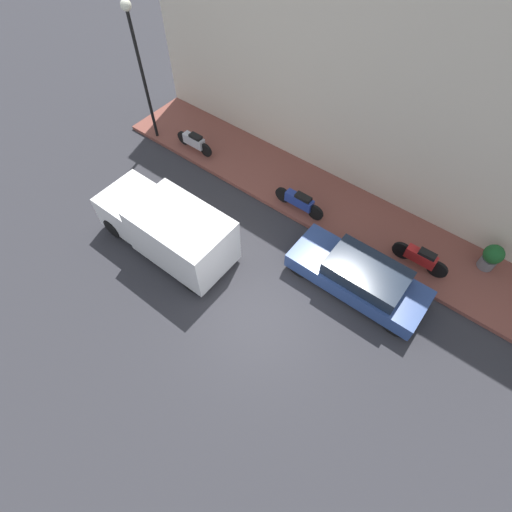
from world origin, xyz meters
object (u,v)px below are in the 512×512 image
object	(u,v)px
scooter_silver	(194,141)
motorcycle_red	(421,258)
parked_car	(360,277)
delivery_van	(167,227)
motorcycle_blue	(299,201)
potted_plant	(492,257)
streetlamp	(137,53)

from	to	relation	value
scooter_silver	motorcycle_red	xyz separation A→B (m)	(0.18, -9.66, 0.02)
parked_car	scooter_silver	xyz separation A→B (m)	(1.65, 8.47, -0.03)
parked_car	motorcycle_red	xyz separation A→B (m)	(1.82, -1.19, -0.00)
delivery_van	motorcycle_blue	size ratio (longest dim) A/B	2.39
motorcycle_blue	motorcycle_red	bearing A→B (deg)	-85.83
parked_car	motorcycle_red	world-z (taller)	parked_car
potted_plant	parked_car	bearing A→B (deg)	137.02
streetlamp	potted_plant	xyz separation A→B (m)	(1.84, -13.35, -3.00)
scooter_silver	motorcycle_red	distance (m)	9.67
parked_car	motorcycle_blue	size ratio (longest dim) A/B	2.17
scooter_silver	motorcycle_red	size ratio (longest dim) A/B	0.98
streetlamp	potted_plant	distance (m)	13.81
motorcycle_red	streetlamp	bearing A→B (deg)	92.41
parked_car	delivery_van	world-z (taller)	delivery_van
motorcycle_red	potted_plant	size ratio (longest dim) A/B	1.92
streetlamp	potted_plant	world-z (taller)	streetlamp
parked_car	potted_plant	xyz separation A→B (m)	(3.17, -2.96, 0.08)
parked_car	motorcycle_red	size ratio (longest dim) A/B	2.34
parked_car	scooter_silver	world-z (taller)	parked_car
scooter_silver	motorcycle_red	bearing A→B (deg)	-88.96
potted_plant	scooter_silver	bearing A→B (deg)	97.60
scooter_silver	parked_car	bearing A→B (deg)	-101.00
parked_car	delivery_van	distance (m)	6.33
motorcycle_red	potted_plant	bearing A→B (deg)	-52.62
motorcycle_blue	scooter_silver	bearing A→B (deg)	88.38
delivery_van	streetlamp	size ratio (longest dim) A/B	0.92
potted_plant	motorcycle_red	bearing A→B (deg)	127.38
motorcycle_blue	potted_plant	xyz separation A→B (m)	(1.67, -6.21, 0.09)
delivery_van	scooter_silver	world-z (taller)	delivery_van
motorcycle_red	potted_plant	world-z (taller)	potted_plant
parked_car	potted_plant	distance (m)	4.34
scooter_silver	potted_plant	world-z (taller)	potted_plant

